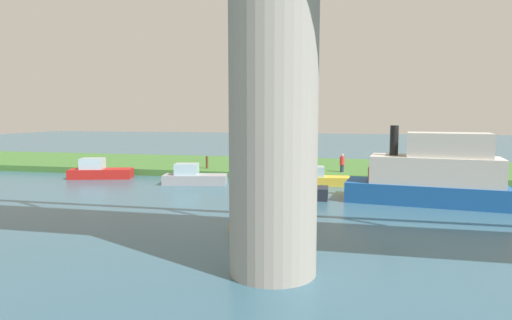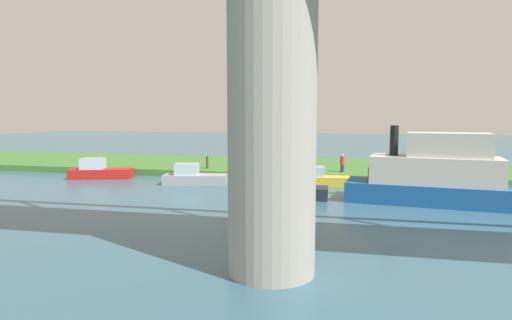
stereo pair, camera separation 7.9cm
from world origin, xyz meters
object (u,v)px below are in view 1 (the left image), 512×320
(pontoon_yellow, at_px, (431,175))
(motorboat_white, at_px, (319,178))
(motorboat_red, at_px, (287,189))
(marker_buoy, at_px, (235,227))
(mooring_post, at_px, (207,162))
(houseboat_blue, at_px, (193,177))
(bridge_pylon, at_px, (273,98))
(riverboat_paddlewheel, at_px, (99,171))
(person_on_bank, at_px, (342,163))

(pontoon_yellow, relative_size, motorboat_white, 2.16)
(motorboat_red, height_order, marker_buoy, motorboat_red)
(mooring_post, distance_m, marker_buoy, 17.78)
(motorboat_white, relative_size, houseboat_blue, 0.87)
(motorboat_white, bearing_deg, motorboat_red, 73.60)
(pontoon_yellow, height_order, motorboat_red, pontoon_yellow)
(houseboat_blue, bearing_deg, bridge_pylon, 118.61)
(pontoon_yellow, bearing_deg, mooring_post, -27.81)
(pontoon_yellow, distance_m, riverboat_paddlewheel, 23.53)
(motorboat_red, bearing_deg, bridge_pylon, 96.30)
(bridge_pylon, bearing_deg, pontoon_yellow, -118.20)
(mooring_post, bearing_deg, bridge_pylon, 114.06)
(person_on_bank, bearing_deg, marker_buoy, 76.62)
(motorboat_white, bearing_deg, marker_buoy, 79.22)
(bridge_pylon, height_order, pontoon_yellow, bridge_pylon)
(person_on_bank, xyz_separation_m, mooring_post, (10.73, 0.11, -0.21))
(bridge_pylon, distance_m, person_on_bank, 21.04)
(houseboat_blue, relative_size, marker_buoy, 9.16)
(mooring_post, bearing_deg, person_on_bank, -179.42)
(bridge_pylon, distance_m, riverboat_paddlewheel, 24.00)
(riverboat_paddlewheel, bearing_deg, motorboat_red, 162.93)
(bridge_pylon, distance_m, motorboat_white, 17.79)
(marker_buoy, bearing_deg, person_on_bank, -103.38)
(pontoon_yellow, distance_m, marker_buoy, 12.11)
(person_on_bank, bearing_deg, riverboat_paddlewheel, 11.96)
(houseboat_blue, distance_m, marker_buoy, 13.03)
(bridge_pylon, bearing_deg, motorboat_white, -90.54)
(motorboat_red, xyz_separation_m, marker_buoy, (1.00, 8.01, -0.27))
(pontoon_yellow, bearing_deg, person_on_bank, -59.49)
(motorboat_red, bearing_deg, riverboat_paddlewheel, -17.07)
(bridge_pylon, height_order, marker_buoy, bridge_pylon)
(riverboat_paddlewheel, distance_m, marker_buoy, 19.04)
(pontoon_yellow, relative_size, riverboat_paddlewheel, 1.76)
(riverboat_paddlewheel, height_order, marker_buoy, riverboat_paddlewheel)
(pontoon_yellow, xyz_separation_m, marker_buoy, (8.86, 8.15, -1.33))
(motorboat_white, xyz_separation_m, motorboat_red, (1.49, 5.06, 0.06))
(bridge_pylon, height_order, person_on_bank, bridge_pylon)
(motorboat_red, distance_m, houseboat_blue, 7.95)
(bridge_pylon, distance_m, houseboat_blue, 18.34)
(riverboat_paddlewheel, bearing_deg, motorboat_white, -178.66)
(bridge_pylon, distance_m, pontoon_yellow, 14.34)
(mooring_post, height_order, houseboat_blue, mooring_post)
(person_on_bank, height_order, riverboat_paddlewheel, person_on_bank)
(houseboat_blue, bearing_deg, motorboat_white, -169.66)
(person_on_bank, height_order, houseboat_blue, person_on_bank)
(person_on_bank, height_order, motorboat_white, person_on_bank)
(person_on_bank, height_order, motorboat_red, person_on_bank)
(mooring_post, distance_m, riverboat_paddlewheel, 8.30)
(bridge_pylon, height_order, houseboat_blue, bridge_pylon)
(marker_buoy, bearing_deg, riverboat_paddlewheel, -41.73)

